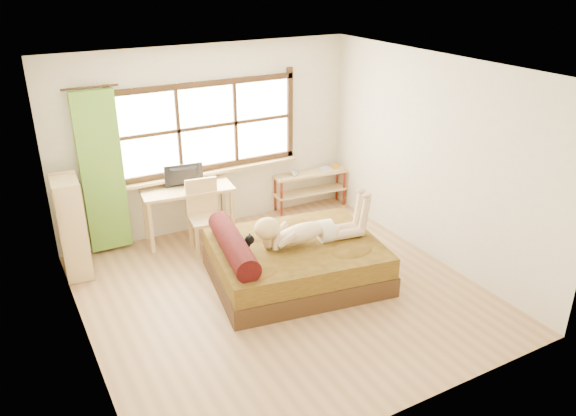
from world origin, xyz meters
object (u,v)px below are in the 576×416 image
pipe_shelf (311,182)px  chair (204,211)px  desk (187,195)px  kitten (239,244)px  bed (292,260)px  woman (309,220)px  bookshelf (72,227)px

pipe_shelf → chair: bearing=-161.8°
desk → pipe_shelf: 2.14m
kitten → desk: (-0.06, 1.64, 0.05)m
kitten → chair: (0.05, 1.29, -0.08)m
desk → chair: (0.11, -0.36, -0.14)m
bed → desk: (-0.73, 1.74, 0.41)m
woman → chair: woman is taller
bed → chair: (-0.62, 1.38, 0.28)m
woman → bookshelf: 2.98m
woman → kitten: bearing=179.3°
pipe_shelf → woman: bearing=-117.1°
chair → bed: bearing=-59.4°
bed → pipe_shelf: (1.39, 1.86, 0.17)m
bookshelf → kitten: bearing=-36.1°
pipe_shelf → bookshelf: size_ratio=0.96×
kitten → bookshelf: 2.17m
desk → bookshelf: size_ratio=1.02×
desk → kitten: bearing=-81.5°
kitten → bookshelf: (-1.67, 1.39, 0.02)m
bed → desk: desk is taller
bed → kitten: 0.76m
desk → woman: bearing=-56.2°
woman → pipe_shelf: size_ratio=1.15×
bed → kitten: size_ratio=7.43×
chair → pipe_shelf: chair is taller
kitten → bookshelf: bearing=149.3°
woman → kitten: woman is taller
chair → bookshelf: bookshelf is taller
kitten → bookshelf: size_ratio=0.24×
bed → chair: size_ratio=2.30×
bed → bookshelf: (-2.34, 1.48, 0.38)m
kitten → chair: 1.29m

